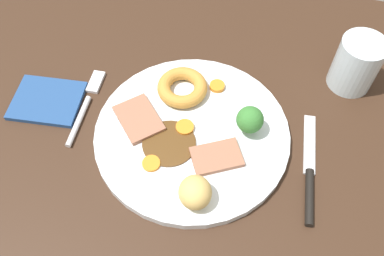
# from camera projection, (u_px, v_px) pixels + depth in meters

# --- Properties ---
(dining_table) EXTENTS (1.20, 0.84, 0.04)m
(dining_table) POSITION_uv_depth(u_px,v_px,m) (193.00, 151.00, 0.64)
(dining_table) COLOR #382316
(dining_table) RESTS_ON ground
(dinner_plate) EXTENTS (0.30, 0.30, 0.01)m
(dinner_plate) POSITION_uv_depth(u_px,v_px,m) (192.00, 134.00, 0.63)
(dinner_plate) COLOR white
(dinner_plate) RESTS_ON dining_table
(gravy_pool) EXTENTS (0.08, 0.08, 0.00)m
(gravy_pool) POSITION_uv_depth(u_px,v_px,m) (169.00, 143.00, 0.61)
(gravy_pool) COLOR #563819
(gravy_pool) RESTS_ON dinner_plate
(meat_slice_main) EXTENTS (0.09, 0.09, 0.01)m
(meat_slice_main) POSITION_uv_depth(u_px,v_px,m) (139.00, 119.00, 0.64)
(meat_slice_main) COLOR #9E664C
(meat_slice_main) RESTS_ON dinner_plate
(meat_slice_under) EXTENTS (0.09, 0.08, 0.01)m
(meat_slice_under) POSITION_uv_depth(u_px,v_px,m) (217.00, 157.00, 0.60)
(meat_slice_under) COLOR #9E664C
(meat_slice_under) RESTS_ON dinner_plate
(yorkshire_pudding) EXTENTS (0.08, 0.08, 0.02)m
(yorkshire_pudding) POSITION_uv_depth(u_px,v_px,m) (182.00, 87.00, 0.66)
(yorkshire_pudding) COLOR #C68938
(yorkshire_pudding) RESTS_ON dinner_plate
(roast_potato_left) EXTENTS (0.06, 0.06, 0.04)m
(roast_potato_left) POSITION_uv_depth(u_px,v_px,m) (195.00, 192.00, 0.55)
(roast_potato_left) COLOR #D8B260
(roast_potato_left) RESTS_ON dinner_plate
(carrot_coin_front) EXTENTS (0.02, 0.02, 0.01)m
(carrot_coin_front) POSITION_uv_depth(u_px,v_px,m) (217.00, 86.00, 0.67)
(carrot_coin_front) COLOR orange
(carrot_coin_front) RESTS_ON dinner_plate
(carrot_coin_back) EXTENTS (0.03, 0.03, 0.00)m
(carrot_coin_back) POSITION_uv_depth(u_px,v_px,m) (151.00, 163.00, 0.59)
(carrot_coin_back) COLOR orange
(carrot_coin_back) RESTS_ON dinner_plate
(carrot_coin_side) EXTENTS (0.03, 0.03, 0.01)m
(carrot_coin_side) POSITION_uv_depth(u_px,v_px,m) (185.00, 127.00, 0.63)
(carrot_coin_side) COLOR orange
(carrot_coin_side) RESTS_ON dinner_plate
(broccoli_floret) EXTENTS (0.04, 0.04, 0.05)m
(broccoli_floret) POSITION_uv_depth(u_px,v_px,m) (250.00, 120.00, 0.61)
(broccoli_floret) COLOR #8CB766
(broccoli_floret) RESTS_ON dinner_plate
(fork) EXTENTS (0.02, 0.15, 0.01)m
(fork) POSITION_uv_depth(u_px,v_px,m) (86.00, 104.00, 0.67)
(fork) COLOR silver
(fork) RESTS_ON dining_table
(knife) EXTENTS (0.03, 0.19, 0.01)m
(knife) POSITION_uv_depth(u_px,v_px,m) (309.00, 176.00, 0.60)
(knife) COLOR black
(knife) RESTS_ON dining_table
(water_glass) EXTENTS (0.07, 0.07, 0.09)m
(water_glass) POSITION_uv_depth(u_px,v_px,m) (356.00, 64.00, 0.66)
(water_glass) COLOR silver
(water_glass) RESTS_ON dining_table
(folded_napkin) EXTENTS (0.12, 0.10, 0.01)m
(folded_napkin) POSITION_uv_depth(u_px,v_px,m) (47.00, 101.00, 0.67)
(folded_napkin) COLOR navy
(folded_napkin) RESTS_ON dining_table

